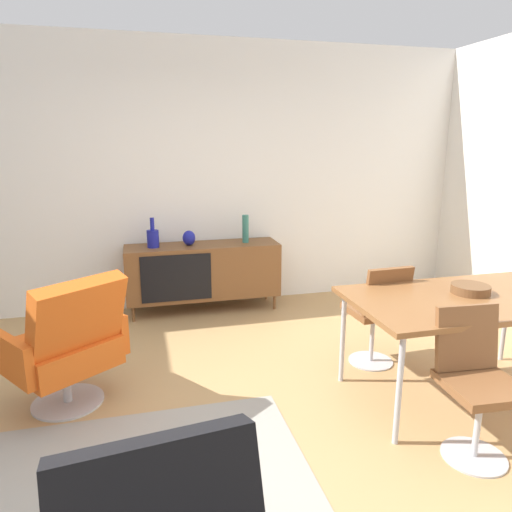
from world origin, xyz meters
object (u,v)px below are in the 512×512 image
object	(u,v)px
dining_table	(466,303)
vase_cobalt	(189,238)
dining_chair_back_left	(378,311)
dining_chair_front_left	(476,378)
lounge_chair_red	(67,343)
vase_sculptural_dark	(245,229)
wooden_bowl_on_table	(470,289)
sideboard	(203,270)
vase_ceramic_small	(153,238)

from	to	relation	value
dining_table	vase_cobalt	bearing A→B (deg)	126.91
vase_cobalt	dining_chair_back_left	world-z (taller)	vase_cobalt
dining_chair_back_left	dining_chair_front_left	xyz separation A→B (m)	(0.00, -1.12, 0.00)
dining_chair_back_left	lounge_chair_red	xyz separation A→B (m)	(-2.30, -0.04, -0.00)
vase_sculptural_dark	dining_chair_front_left	xyz separation A→B (m)	(0.70, -2.74, -0.40)
wooden_bowl_on_table	sideboard	bearing A→B (deg)	126.65
vase_ceramic_small	dining_chair_front_left	xyz separation A→B (m)	(1.66, -2.74, -0.35)
vase_sculptural_dark	vase_ceramic_small	xyz separation A→B (m)	(-0.97, 0.00, -0.05)
wooden_bowl_on_table	vase_sculptural_dark	bearing A→B (deg)	117.67
vase_sculptural_dark	lounge_chair_red	world-z (taller)	vase_sculptural_dark
vase_ceramic_small	dining_chair_front_left	size ratio (longest dim) A/B	0.36
dining_chair_front_left	dining_table	bearing A→B (deg)	58.26
wooden_bowl_on_table	dining_chair_front_left	size ratio (longest dim) A/B	0.30
sideboard	dining_chair_front_left	size ratio (longest dim) A/B	1.87
dining_table	vase_sculptural_dark	bearing A→B (deg)	115.54
wooden_bowl_on_table	lounge_chair_red	size ratio (longest dim) A/B	0.27
vase_sculptural_dark	lounge_chair_red	xyz separation A→B (m)	(-1.60, -1.67, -0.40)
dining_chair_back_left	vase_ceramic_small	bearing A→B (deg)	135.64
vase_cobalt	vase_sculptural_dark	xyz separation A→B (m)	(0.60, 0.00, 0.07)
wooden_bowl_on_table	lounge_chair_red	xyz separation A→B (m)	(-2.72, 0.46, -0.30)
wooden_bowl_on_table	lounge_chair_red	world-z (taller)	lounge_chair_red
wooden_bowl_on_table	dining_chair_back_left	xyz separation A→B (m)	(-0.42, 0.50, -0.30)
lounge_chair_red	vase_cobalt	bearing A→B (deg)	58.88
dining_table	wooden_bowl_on_table	distance (m)	0.12
vase_cobalt	wooden_bowl_on_table	size ratio (longest dim) A/B	0.60
vase_sculptural_dark	dining_table	bearing A→B (deg)	-64.46
sideboard	lounge_chair_red	world-z (taller)	lounge_chair_red
vase_ceramic_small	sideboard	bearing A→B (deg)	-0.22
sideboard	vase_sculptural_dark	distance (m)	0.63
sideboard	dining_chair_back_left	bearing A→B (deg)	-54.40
dining_chair_back_left	dining_table	bearing A→B (deg)	-58.18
dining_chair_back_left	dining_chair_front_left	size ratio (longest dim) A/B	1.00
dining_table	dining_chair_back_left	distance (m)	0.70
vase_cobalt	dining_chair_front_left	world-z (taller)	vase_cobalt
dining_table	dining_chair_front_left	bearing A→B (deg)	-121.74
dining_table	lounge_chair_red	size ratio (longest dim) A/B	1.69
sideboard	dining_chair_front_left	xyz separation A→B (m)	(1.16, -2.74, 0.03)
lounge_chair_red	dining_chair_back_left	bearing A→B (deg)	1.06
dining_table	lounge_chair_red	world-z (taller)	lounge_chair_red
vase_cobalt	dining_chair_front_left	distance (m)	3.05
dining_chair_front_left	dining_chair_back_left	bearing A→B (deg)	90.06
dining_chair_back_left	lounge_chair_red	world-z (taller)	lounge_chair_red
dining_chair_front_left	vase_ceramic_small	bearing A→B (deg)	121.23
vase_ceramic_small	lounge_chair_red	world-z (taller)	vase_ceramic_small
sideboard	dining_chair_front_left	bearing A→B (deg)	-67.00
vase_cobalt	dining_table	xyz separation A→B (m)	(1.64, -2.18, -0.10)
wooden_bowl_on_table	dining_chair_back_left	distance (m)	0.72
vase_ceramic_small	dining_chair_back_left	distance (m)	2.35
sideboard	dining_chair_front_left	world-z (taller)	dining_chair_front_left
sideboard	dining_table	distance (m)	2.67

